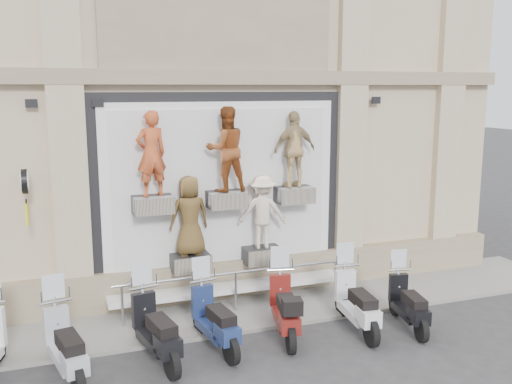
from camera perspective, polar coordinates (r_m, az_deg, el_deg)
ground at (r=10.41m, az=1.52°, el=-16.07°), size 90.00×90.00×0.00m
sidewalk at (r=12.20m, az=-2.17°, el=-11.75°), size 16.00×2.20×0.08m
building at (r=16.09m, az=-7.87°, el=15.18°), size 14.00×8.60×12.00m
shop_vitrine at (r=12.14m, az=-2.92°, el=-0.16°), size 5.60×0.84×4.30m
guard_rail at (r=11.96m, az=-2.04°, el=-10.04°), size 5.06×0.10×0.93m
clock_sign_bracket at (r=11.29m, az=-22.08°, el=0.26°), size 0.10×0.80×1.02m
scooter_c at (r=9.84m, az=-18.59°, el=-13.21°), size 0.95×2.02×1.58m
scooter_d at (r=10.06m, az=-10.04°, el=-12.19°), size 0.92×2.05×1.61m
scooter_e at (r=10.40m, az=-4.17°, el=-11.46°), size 0.80×1.96×1.55m
scooter_f at (r=10.84m, az=2.90°, el=-10.40°), size 1.01×2.03×1.58m
scooter_g at (r=11.25m, az=10.05°, el=-9.77°), size 0.80×2.01×1.59m
scooter_h at (r=11.61m, az=15.03°, el=-9.74°), size 0.86×1.82×1.43m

